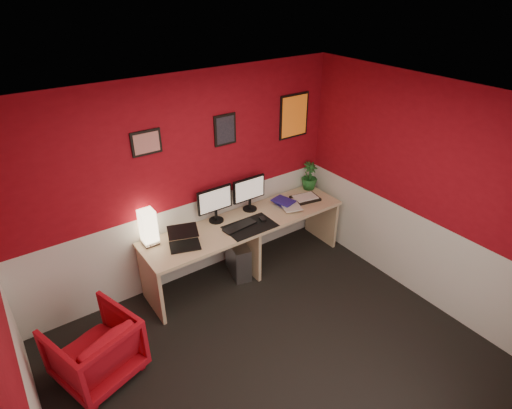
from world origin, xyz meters
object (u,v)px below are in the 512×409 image
at_px(armchair, 95,349).
at_px(desk, 246,246).
at_px(shoji_lamp, 148,228).
at_px(pc_tower, 238,258).
at_px(monitor_left, 215,200).
at_px(potted_plant, 309,176).
at_px(zen_tray, 305,198).
at_px(laptop, 184,238).
at_px(monitor_right, 250,189).

bearing_deg(armchair, desk, 176.28).
relative_size(shoji_lamp, armchair, 0.57).
relative_size(shoji_lamp, pc_tower, 0.89).
xyz_separation_m(desk, shoji_lamp, (-1.13, 0.21, 0.56)).
bearing_deg(monitor_left, desk, -36.32).
height_order(shoji_lamp, armchair, shoji_lamp).
xyz_separation_m(desk, potted_plant, (1.20, 0.22, 0.56)).
height_order(desk, armchair, desk).
distance_m(monitor_left, zen_tray, 1.29).
bearing_deg(potted_plant, shoji_lamp, -179.81).
relative_size(laptop, monitor_left, 0.57).
distance_m(pc_tower, armchair, 1.98).
relative_size(shoji_lamp, zen_tray, 1.14).
height_order(monitor_left, armchair, monitor_left).
relative_size(laptop, potted_plant, 0.86).
bearing_deg(zen_tray, armchair, -170.07).
height_order(desk, monitor_right, monitor_right).
bearing_deg(desk, armchair, -165.75).
distance_m(monitor_right, zen_tray, 0.82).
xyz_separation_m(laptop, pc_tower, (0.72, 0.06, -0.61)).
xyz_separation_m(shoji_lamp, monitor_right, (1.33, -0.00, 0.09)).
bearing_deg(pc_tower, armchair, -151.35).
height_order(potted_plant, armchair, potted_plant).
xyz_separation_m(shoji_lamp, zen_tray, (2.08, -0.21, -0.18)).
bearing_deg(desk, pc_tower, 179.87).
relative_size(desk, potted_plant, 6.76).
relative_size(monitor_left, armchair, 0.82).
relative_size(shoji_lamp, laptop, 1.21).
bearing_deg(monitor_right, desk, -133.26).
xyz_separation_m(monitor_left, potted_plant, (1.49, 0.01, -0.10)).
distance_m(zen_tray, armchair, 3.06).
distance_m(laptop, potted_plant, 2.06).
bearing_deg(monitor_right, potted_plant, 0.57).
xyz_separation_m(shoji_lamp, armchair, (-0.91, -0.73, -0.61)).
relative_size(monitor_right, pc_tower, 1.29).
distance_m(shoji_lamp, monitor_left, 0.85).
relative_size(monitor_right, zen_tray, 1.66).
distance_m(monitor_left, monitor_right, 0.49).
xyz_separation_m(laptop, monitor_right, (1.05, 0.27, 0.18)).
relative_size(potted_plant, pc_tower, 0.85).
height_order(laptop, pc_tower, laptop).
height_order(monitor_left, monitor_right, same).
bearing_deg(shoji_lamp, pc_tower, -11.92).
height_order(shoji_lamp, monitor_left, monitor_left).
distance_m(desk, zen_tray, 1.02).
xyz_separation_m(desk, zen_tray, (0.95, 0.01, 0.38)).
bearing_deg(potted_plant, laptop, -172.27).
distance_m(shoji_lamp, pc_tower, 1.25).
height_order(pc_tower, armchair, armchair).
relative_size(pc_tower, armchair, 0.64).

